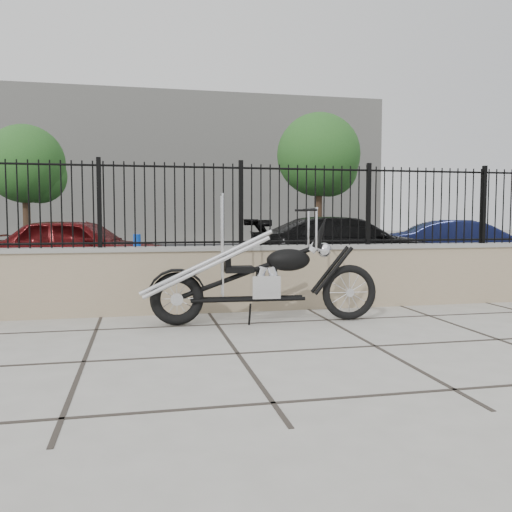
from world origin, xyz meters
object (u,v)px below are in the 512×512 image
object	(u,v)px
car_blue	(468,245)
chopper_motorcycle	(261,258)
car_black	(347,246)
car_red	(79,248)

from	to	relation	value
car_blue	chopper_motorcycle	bearing A→B (deg)	147.09
car_black	car_blue	bearing A→B (deg)	-81.70
car_red	car_blue	xyz separation A→B (m)	(9.85, 0.05, -0.04)
chopper_motorcycle	car_red	distance (m)	6.60
chopper_motorcycle	car_red	xyz separation A→B (m)	(-2.89, 5.93, -0.17)
car_black	car_blue	size ratio (longest dim) A/B	1.21
chopper_motorcycle	car_black	distance (m)	6.38
chopper_motorcycle	car_red	bearing A→B (deg)	119.39
car_red	car_black	xyz separation A→B (m)	(6.23, -0.50, 0.00)
chopper_motorcycle	car_red	size ratio (longest dim) A/B	0.70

